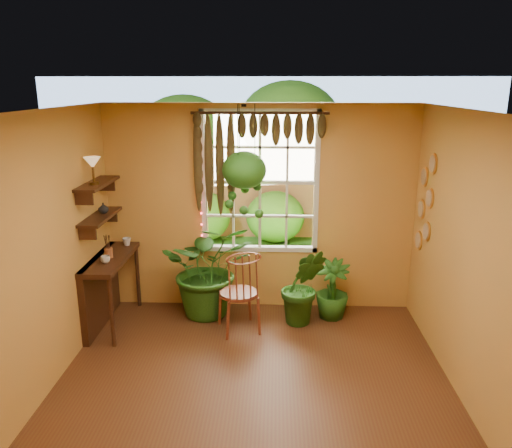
% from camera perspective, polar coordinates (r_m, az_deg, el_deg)
% --- Properties ---
extents(floor, '(4.50, 4.50, 0.00)m').
position_cam_1_polar(floor, '(5.00, -0.51, -20.08)').
color(floor, '#512F17').
rests_on(floor, ground).
extents(ceiling, '(4.50, 4.50, 0.00)m').
position_cam_1_polar(ceiling, '(4.06, -0.61, 12.58)').
color(ceiling, silver).
rests_on(ceiling, wall_back).
extents(wall_back, '(4.00, 0.00, 4.00)m').
position_cam_1_polar(wall_back, '(6.49, 0.44, 1.71)').
color(wall_back, '#C59043').
rests_on(wall_back, floor).
extents(wall_left, '(0.00, 4.50, 4.50)m').
position_cam_1_polar(wall_left, '(4.87, -24.86, -4.64)').
color(wall_left, '#C59043').
rests_on(wall_left, floor).
extents(wall_right, '(0.00, 4.50, 4.50)m').
position_cam_1_polar(wall_right, '(4.70, 24.73, -5.35)').
color(wall_right, '#C59043').
rests_on(wall_right, floor).
extents(window, '(1.52, 0.10, 1.86)m').
position_cam_1_polar(window, '(6.45, 0.45, 4.80)').
color(window, silver).
rests_on(window, wall_back).
extents(valance_vine, '(1.70, 0.12, 1.10)m').
position_cam_1_polar(valance_vine, '(6.25, -0.36, 9.79)').
color(valance_vine, '#3E2011').
rests_on(valance_vine, window).
extents(string_lights, '(0.03, 0.03, 1.54)m').
position_cam_1_polar(string_lights, '(6.42, -6.40, 5.10)').
color(string_lights, '#FF2633').
rests_on(string_lights, window).
extents(wall_plates, '(0.04, 0.32, 1.10)m').
position_cam_1_polar(wall_plates, '(6.25, 18.76, 2.20)').
color(wall_plates, beige).
rests_on(wall_plates, wall_right).
extents(counter_ledge, '(0.40, 1.20, 0.90)m').
position_cam_1_polar(counter_ledge, '(6.48, -17.02, -6.47)').
color(counter_ledge, '#3E2011').
rests_on(counter_ledge, floor).
extents(shelf_lower, '(0.25, 0.90, 0.04)m').
position_cam_1_polar(shelf_lower, '(6.21, -17.35, 0.80)').
color(shelf_lower, '#3E2011').
rests_on(shelf_lower, wall_left).
extents(shelf_upper, '(0.25, 0.90, 0.04)m').
position_cam_1_polar(shelf_upper, '(6.12, -17.65, 4.42)').
color(shelf_upper, '#3E2011').
rests_on(shelf_upper, wall_left).
extents(backyard, '(14.00, 10.00, 12.00)m').
position_cam_1_polar(backyard, '(11.04, 2.49, 7.18)').
color(backyard, '#27631C').
rests_on(backyard, ground).
extents(windsor_chair, '(0.59, 0.60, 1.23)m').
position_cam_1_polar(windsor_chair, '(6.11, -1.86, -9.12)').
color(windsor_chair, maroon).
rests_on(windsor_chair, floor).
extents(potted_plant_left, '(1.31, 1.18, 1.27)m').
position_cam_1_polar(potted_plant_left, '(6.47, -5.40, -5.03)').
color(potted_plant_left, '#174813').
rests_on(potted_plant_left, floor).
extents(potted_plant_mid, '(0.56, 0.45, 1.00)m').
position_cam_1_polar(potted_plant_mid, '(6.26, 5.41, -7.10)').
color(potted_plant_mid, '#174813').
rests_on(potted_plant_mid, floor).
extents(potted_plant_right, '(0.55, 0.55, 0.77)m').
position_cam_1_polar(potted_plant_right, '(6.52, 8.68, -7.38)').
color(potted_plant_right, '#174813').
rests_on(potted_plant_right, floor).
extents(hanging_basket, '(0.54, 0.54, 1.38)m').
position_cam_1_polar(hanging_basket, '(6.06, -1.35, 5.76)').
color(hanging_basket, black).
rests_on(hanging_basket, ceiling).
extents(cup_a, '(0.12, 0.12, 0.09)m').
position_cam_1_polar(cup_a, '(6.11, -16.84, -3.89)').
color(cup_a, silver).
rests_on(cup_a, counter_ledge).
extents(cup_b, '(0.14, 0.14, 0.10)m').
position_cam_1_polar(cup_b, '(6.68, -14.55, -1.97)').
color(cup_b, beige).
rests_on(cup_b, counter_ledge).
extents(brush_jar, '(0.10, 0.10, 0.36)m').
position_cam_1_polar(brush_jar, '(6.24, -16.55, -2.48)').
color(brush_jar, brown).
rests_on(brush_jar, counter_ledge).
extents(shelf_vase, '(0.15, 0.15, 0.13)m').
position_cam_1_polar(shelf_vase, '(6.28, -17.05, 1.76)').
color(shelf_vase, '#B2AD99').
rests_on(shelf_vase, shelf_lower).
extents(tiffany_lamp, '(0.19, 0.19, 0.31)m').
position_cam_1_polar(tiffany_lamp, '(5.94, -18.18, 6.50)').
color(tiffany_lamp, brown).
rests_on(tiffany_lamp, shelf_upper).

